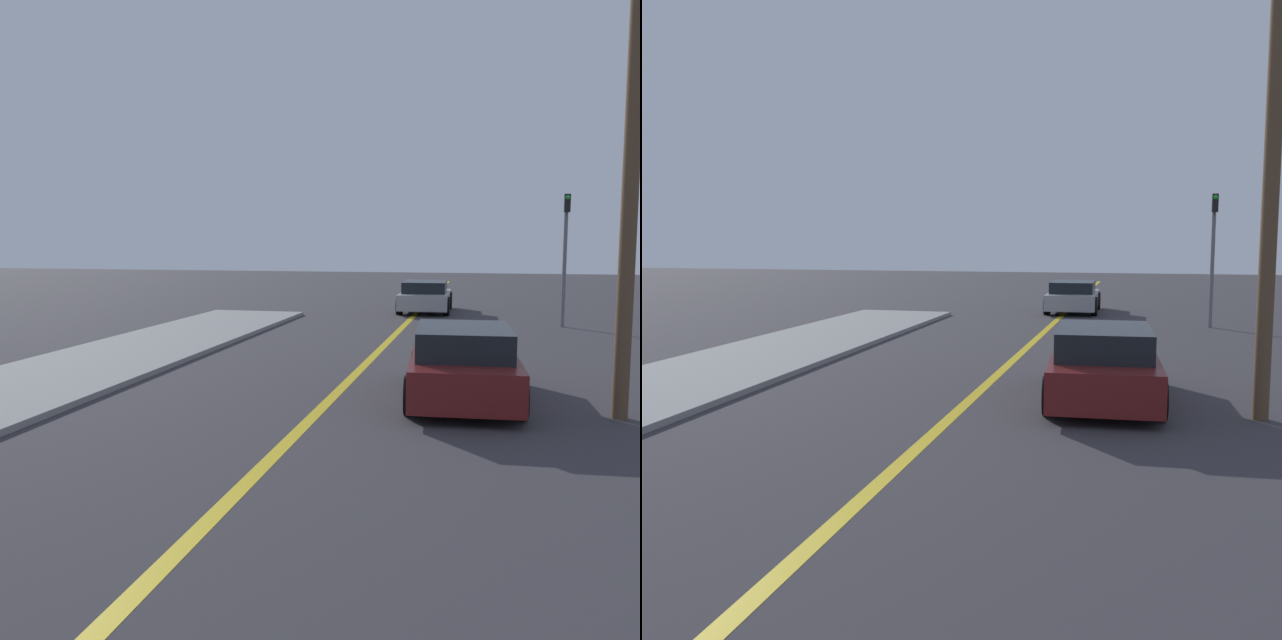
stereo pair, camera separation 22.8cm
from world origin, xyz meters
The scene contains 6 objects.
road_center_line centered at (0.00, 18.00, 0.00)m, with size 0.20×60.00×0.01m.
sidewalk_left centered at (-5.60, 12.80, 0.05)m, with size 3.36×25.61×0.11m.
car_near_right_lane centered at (2.20, 12.92, 0.62)m, with size 2.03×4.02×1.27m.
car_ahead_center centered at (0.26, 27.76, 0.58)m, with size 1.95×3.99×1.16m.
traffic_light centered at (4.84, 23.99, 2.51)m, with size 0.18×0.40×4.09m.
utility_pole centered at (4.57, 12.24, 3.24)m, with size 0.24×0.24×6.49m.
Camera 2 is at (2.81, 0.90, 2.71)m, focal length 40.00 mm.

